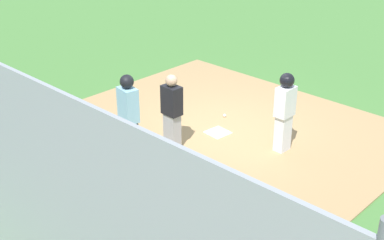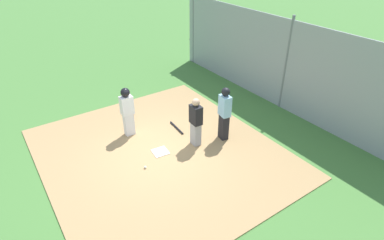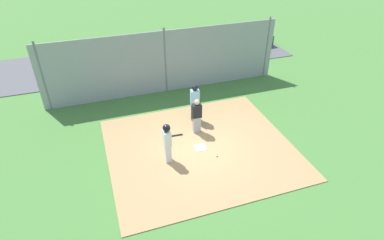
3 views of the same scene
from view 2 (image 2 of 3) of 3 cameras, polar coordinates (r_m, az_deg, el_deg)
ground_plane at (r=9.47m, az=-5.74°, el=-5.94°), size 140.00×140.00×0.00m
dirt_infield at (r=9.47m, az=-5.75°, el=-5.87°), size 7.20×6.40×0.03m
home_plate at (r=9.45m, az=-5.76°, el=-5.75°), size 0.48×0.48×0.02m
catcher at (r=9.32m, az=0.69°, el=-0.25°), size 0.39×0.28×1.56m
umpire at (r=9.59m, az=5.90°, el=1.34°), size 0.42×0.32×1.75m
runner at (r=9.94m, az=-11.67°, el=1.99°), size 0.29×0.38×1.63m
baseball_bat at (r=10.48m, az=-2.81°, el=-1.40°), size 0.86×0.12×0.06m
baseball at (r=8.89m, az=-8.45°, el=-8.46°), size 0.07×0.07×0.07m
backstop_fence at (r=11.69m, az=16.64°, el=9.34°), size 12.00×0.10×3.35m
parking_lot at (r=15.88m, az=26.66°, el=6.78°), size 18.00×5.20×0.04m
parked_car_red at (r=17.18m, az=17.00°, el=12.56°), size 4.31×2.11×1.28m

